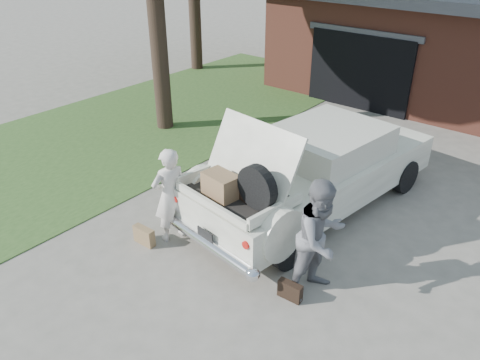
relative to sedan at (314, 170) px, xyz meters
The scene contains 7 objects.
ground 2.42m from the sedan, 102.49° to the right, with size 90.00×90.00×0.00m, color gray.
grass_strip 6.10m from the sedan, behind, with size 6.00×16.00×0.02m, color #2D4C1E.
sedan is the anchor object (origin of this frame).
woman_left 2.83m from the sedan, 118.02° to the right, with size 0.64×0.42×1.75m, color beige.
woman_right 2.45m from the sedan, 56.37° to the right, with size 0.92×0.72×1.89m, color slate.
suitcase_left 3.41m from the sedan, 118.32° to the right, with size 0.42×0.13×0.33m, color #92724A.
suitcase_right 2.81m from the sedan, 64.80° to the right, with size 0.38×0.12×0.29m, color black.
Camera 1 is at (4.45, -4.82, 4.95)m, focal length 35.00 mm.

